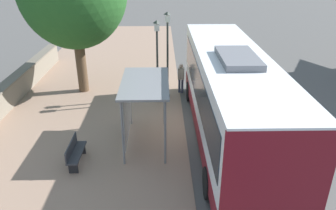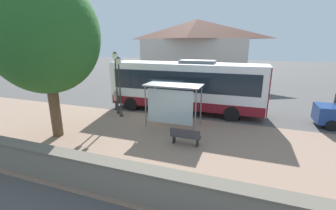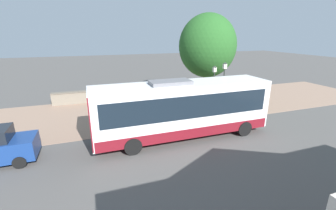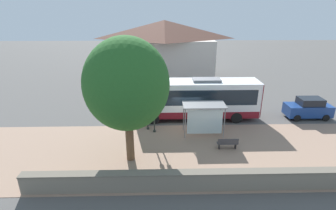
% 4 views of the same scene
% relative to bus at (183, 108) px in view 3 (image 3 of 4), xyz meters
% --- Properties ---
extents(ground_plane, '(120.00, 120.00, 0.00)m').
position_rel_bus_xyz_m(ground_plane, '(-1.62, 1.08, -1.96)').
color(ground_plane, '#514F4C').
rests_on(ground_plane, ground).
extents(sidewalk_plaza, '(9.00, 44.00, 0.02)m').
position_rel_bus_xyz_m(sidewalk_plaza, '(-6.12, 1.08, -1.95)').
color(sidewalk_plaza, '#937560').
rests_on(sidewalk_plaza, ground).
extents(stone_wall, '(0.60, 20.00, 1.19)m').
position_rel_bus_xyz_m(stone_wall, '(-10.17, 1.08, -1.36)').
color(stone_wall, slate).
rests_on(stone_wall, ground).
extents(bus, '(2.64, 11.18, 3.79)m').
position_rel_bus_xyz_m(bus, '(0.00, 0.00, 0.00)').
color(bus, white).
rests_on(bus, ground).
extents(bus_shelter, '(1.77, 3.36, 2.59)m').
position_rel_bus_xyz_m(bus_shelter, '(-3.40, -0.15, 0.20)').
color(bus_shelter, slate).
rests_on(bus_shelter, ground).
extents(pedestrian, '(0.34, 0.22, 1.62)m').
position_rel_bus_xyz_m(pedestrian, '(-1.57, 4.98, -1.01)').
color(pedestrian, '#2D3347').
rests_on(pedestrian, ground).
extents(bench, '(0.40, 1.52, 0.88)m').
position_rel_bus_xyz_m(bench, '(-5.72, -1.59, -1.49)').
color(bench, '#333338').
rests_on(bench, ground).
extents(street_lamp_near, '(0.28, 0.28, 4.41)m').
position_rel_bus_xyz_m(street_lamp_near, '(-2.30, 4.38, 0.66)').
color(street_lamp_near, '#2D332D').
rests_on(street_lamp_near, ground).
extents(street_lamp_far, '(0.28, 0.28, 4.12)m').
position_rel_bus_xyz_m(street_lamp_far, '(-2.81, 3.82, 0.49)').
color(street_lamp_far, '#2D332D').
rests_on(street_lamp_far, ground).
extents(shade_tree, '(5.33, 5.33, 8.28)m').
position_rel_bus_xyz_m(shade_tree, '(-6.90, 5.35, 3.37)').
color(shade_tree, brown).
rests_on(shade_tree, ground).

